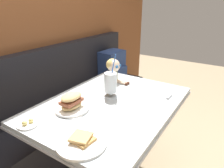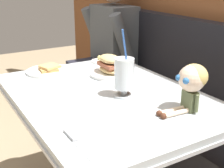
% 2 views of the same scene
% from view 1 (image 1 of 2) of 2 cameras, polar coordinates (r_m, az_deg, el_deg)
% --- Properties ---
extents(wood_panel_wall, '(4.40, 0.08, 2.40)m').
position_cam_1_polar(wood_panel_wall, '(1.89, -23.81, 14.65)').
color(wood_panel_wall, brown).
rests_on(wood_panel_wall, ground).
extents(booth_bench, '(2.60, 0.48, 1.00)m').
position_cam_1_polar(booth_bench, '(2.00, -15.88, -10.93)').
color(booth_bench, black).
rests_on(booth_bench, ground).
extents(diner_table, '(1.11, 0.81, 0.74)m').
position_cam_1_polar(diner_table, '(1.52, -0.35, -11.70)').
color(diner_table, '#B2BCC1').
rests_on(diner_table, ground).
extents(toast_plate, '(0.25, 0.25, 0.04)m').
position_cam_1_polar(toast_plate, '(1.05, -8.39, -15.58)').
color(toast_plate, white).
rests_on(toast_plate, diner_table).
extents(milkshake_glass, '(0.10, 0.10, 0.31)m').
position_cam_1_polar(milkshake_glass, '(1.46, -0.40, 0.08)').
color(milkshake_glass, silver).
rests_on(milkshake_glass, diner_table).
extents(sandwich_plate, '(0.23, 0.23, 0.12)m').
position_cam_1_polar(sandwich_plate, '(1.33, -11.11, -5.28)').
color(sandwich_plate, white).
rests_on(sandwich_plate, diner_table).
extents(butter_saucer, '(0.12, 0.12, 0.04)m').
position_cam_1_polar(butter_saucer, '(1.27, -22.25, -10.14)').
color(butter_saucer, white).
rests_on(butter_saucer, diner_table).
extents(butter_knife, '(0.24, 0.02, 0.01)m').
position_cam_1_polar(butter_knife, '(1.57, 15.92, -2.94)').
color(butter_knife, silver).
rests_on(butter_knife, diner_table).
extents(seated_doll, '(0.12, 0.22, 0.20)m').
position_cam_1_polar(seated_doll, '(1.74, 0.44, 4.77)').
color(seated_doll, '#5B6642').
rests_on(seated_doll, diner_table).
extents(backpack, '(0.32, 0.27, 0.41)m').
position_cam_1_polar(backpack, '(2.50, 0.14, 5.27)').
color(backpack, navy).
rests_on(backpack, booth_bench).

